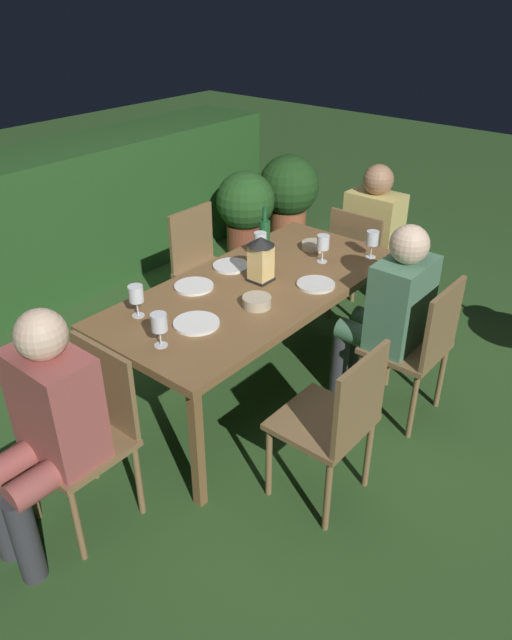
% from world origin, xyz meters
% --- Properties ---
extents(ground_plane, '(16.00, 16.00, 0.00)m').
position_xyz_m(ground_plane, '(0.00, 0.00, 0.00)').
color(ground_plane, '#2D5123').
extents(dining_table, '(1.86, 0.85, 0.75)m').
position_xyz_m(dining_table, '(0.00, 0.00, 0.69)').
color(dining_table, brown).
rests_on(dining_table, ground).
extents(chair_side_right_b, '(0.42, 0.40, 0.87)m').
position_xyz_m(chair_side_right_b, '(0.42, 0.82, 0.49)').
color(chair_side_right_b, brown).
rests_on(chair_side_right_b, ground).
extents(chair_side_left_b, '(0.42, 0.40, 0.87)m').
position_xyz_m(chair_side_left_b, '(0.42, -0.82, 0.49)').
color(chair_side_left_b, brown).
rests_on(chair_side_left_b, ground).
extents(person_in_green, '(0.38, 0.47, 1.15)m').
position_xyz_m(person_in_green, '(0.42, -0.62, 0.64)').
color(person_in_green, '#4C7A5B').
rests_on(person_in_green, ground).
extents(chair_head_near, '(0.40, 0.42, 0.87)m').
position_xyz_m(chair_head_near, '(-1.18, 0.00, 0.49)').
color(chair_head_near, brown).
rests_on(chair_head_near, ground).
extents(person_in_rust, '(0.48, 0.38, 1.15)m').
position_xyz_m(person_in_rust, '(-1.37, 0.00, 0.64)').
color(person_in_rust, '#9E4C47').
rests_on(person_in_rust, ground).
extents(chair_head_far, '(0.40, 0.42, 0.87)m').
position_xyz_m(chair_head_far, '(1.18, 0.00, 0.49)').
color(chair_head_far, brown).
rests_on(chair_head_far, ground).
extents(person_in_mustard, '(0.48, 0.38, 1.15)m').
position_xyz_m(person_in_mustard, '(1.37, 0.00, 0.64)').
color(person_in_mustard, tan).
rests_on(person_in_mustard, ground).
extents(chair_side_left_a, '(0.42, 0.40, 0.87)m').
position_xyz_m(chair_side_left_a, '(-0.42, -0.82, 0.49)').
color(chair_side_left_a, brown).
rests_on(chair_side_left_a, ground).
extents(lantern_centerpiece, '(0.15, 0.15, 0.27)m').
position_xyz_m(lantern_centerpiece, '(0.06, 0.02, 0.90)').
color(lantern_centerpiece, black).
rests_on(lantern_centerpiece, dining_table).
extents(green_bottle_on_table, '(0.07, 0.07, 0.29)m').
position_xyz_m(green_bottle_on_table, '(0.40, 0.26, 0.86)').
color(green_bottle_on_table, '#195128').
rests_on(green_bottle_on_table, dining_table).
extents(wine_glass_a, '(0.08, 0.08, 0.17)m').
position_xyz_m(wine_glass_a, '(-0.65, 0.24, 0.87)').
color(wine_glass_a, silver).
rests_on(wine_glass_a, dining_table).
extents(wine_glass_b, '(0.08, 0.08, 0.17)m').
position_xyz_m(wine_glass_b, '(0.74, -0.30, 0.87)').
color(wine_glass_b, silver).
rests_on(wine_glass_b, dining_table).
extents(wine_glass_c, '(0.08, 0.08, 0.17)m').
position_xyz_m(wine_glass_c, '(-0.76, -0.06, 0.87)').
color(wine_glass_c, silver).
rests_on(wine_glass_c, dining_table).
extents(wine_glass_d, '(0.08, 0.08, 0.17)m').
position_xyz_m(wine_glass_d, '(0.50, -0.10, 0.87)').
color(wine_glass_d, silver).
rests_on(wine_glass_d, dining_table).
extents(wine_glass_e, '(0.08, 0.08, 0.17)m').
position_xyz_m(wine_glass_e, '(0.29, 0.21, 0.87)').
color(wine_glass_e, silver).
rests_on(wine_glass_e, dining_table).
extents(plate_a, '(0.22, 0.22, 0.01)m').
position_xyz_m(plate_a, '(-0.24, 0.25, 0.76)').
color(plate_a, white).
rests_on(plate_a, dining_table).
extents(plate_b, '(0.23, 0.23, 0.01)m').
position_xyz_m(plate_b, '(-0.52, -0.05, 0.76)').
color(plate_b, white).
rests_on(plate_b, dining_table).
extents(plate_c, '(0.21, 0.21, 0.01)m').
position_xyz_m(plate_c, '(0.21, -0.26, 0.76)').
color(plate_c, silver).
rests_on(plate_c, dining_table).
extents(plate_d, '(0.22, 0.22, 0.01)m').
position_xyz_m(plate_d, '(0.09, 0.27, 0.76)').
color(plate_d, white).
rests_on(plate_d, dining_table).
extents(bowl_olives, '(0.15, 0.15, 0.05)m').
position_xyz_m(bowl_olives, '(0.62, 0.04, 0.77)').
color(bowl_olives, '#BCAD8E').
rests_on(bowl_olives, dining_table).
extents(bowl_bread, '(0.15, 0.15, 0.06)m').
position_xyz_m(bowl_bread, '(-0.18, -0.16, 0.78)').
color(bowl_bread, '#BCAD8E').
rests_on(bowl_bread, dining_table).
extents(hedge_backdrop, '(4.56, 0.69, 1.11)m').
position_xyz_m(hedge_backdrop, '(0.00, 2.19, 0.56)').
color(hedge_backdrop, '#234C1E').
rests_on(hedge_backdrop, ground).
extents(potted_plant_by_hedge, '(0.53, 0.53, 0.77)m').
position_xyz_m(potted_plant_by_hedge, '(1.61, 1.46, 0.43)').
color(potted_plant_by_hedge, brown).
rests_on(potted_plant_by_hedge, ground).
extents(potted_plant_corner, '(0.59, 0.59, 0.78)m').
position_xyz_m(potted_plant_corner, '(2.27, 1.46, 0.44)').
color(potted_plant_corner, '#9E5133').
rests_on(potted_plant_corner, ground).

